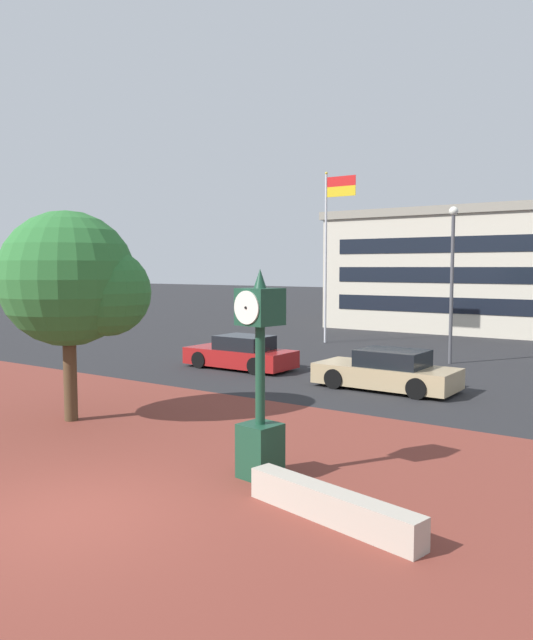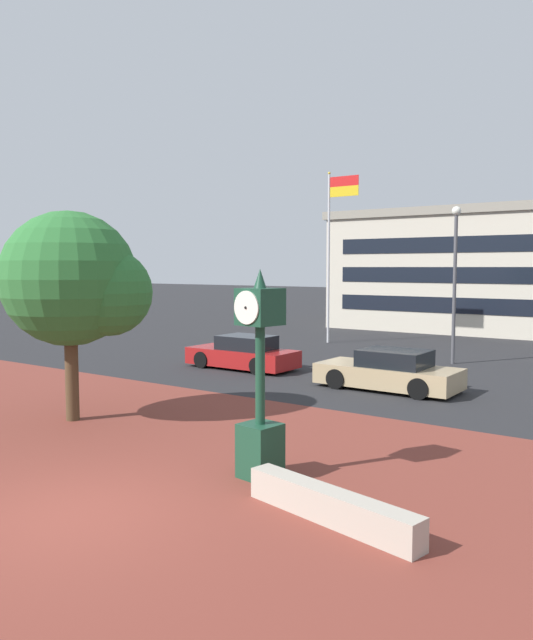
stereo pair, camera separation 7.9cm
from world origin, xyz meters
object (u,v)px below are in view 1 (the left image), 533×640
object	(u,v)px
street_clock	(260,387)
plaza_tree	(76,282)
street_lamp_post	(452,268)
car_street_near	(387,372)
flagpole_primary	(329,241)
car_street_far	(241,354)

from	to	relation	value
street_clock	plaza_tree	world-z (taller)	plaza_tree
street_lamp_post	car_street_near	bearing A→B (deg)	-89.10
street_clock	street_lamp_post	size ratio (longest dim) A/B	0.61
street_clock	flagpole_primary	size ratio (longest dim) A/B	0.44
car_street_near	street_clock	bearing A→B (deg)	-170.04
car_street_near	car_street_far	bearing A→B (deg)	85.26
plaza_tree	street_lamp_post	size ratio (longest dim) A/B	0.84
car_street_near	car_street_far	world-z (taller)	same
car_street_far	street_lamp_post	bearing A→B (deg)	-46.51
street_clock	car_street_far	bearing A→B (deg)	136.98
car_street_far	car_street_near	bearing A→B (deg)	-95.17
street_clock	car_street_near	bearing A→B (deg)	107.49
car_street_near	car_street_far	distance (m)	6.30
car_street_near	street_lamp_post	size ratio (longest dim) A/B	0.72
car_street_near	car_street_far	xyz separation A→B (m)	(-6.27, 0.60, -0.00)
plaza_tree	flagpole_primary	bearing A→B (deg)	98.69
plaza_tree	flagpole_primary	distance (m)	18.11
car_street_near	street_lamp_post	bearing A→B (deg)	1.64
street_clock	flagpole_primary	world-z (taller)	flagpole_primary
plaza_tree	street_lamp_post	xyz separation A→B (m)	(4.66, 14.57, 0.36)
street_clock	street_lamp_post	distance (m)	15.67
flagpole_primary	car_street_far	bearing A→B (deg)	-82.37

